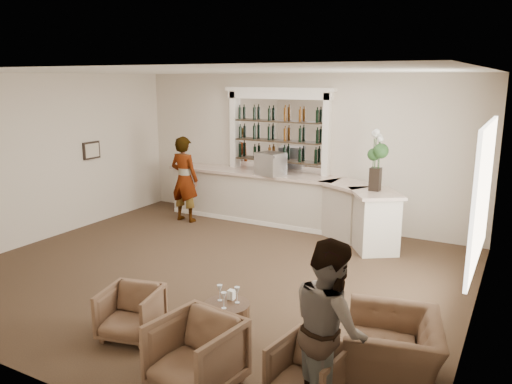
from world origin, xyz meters
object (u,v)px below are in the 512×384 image
guest (330,327)px  espresso_machine (271,164)px  armchair_left (131,313)px  armchair_far (392,351)px  armchair_right (309,373)px  armchair_center (196,355)px  flower_vase (376,156)px  sommelier (184,179)px  bar_counter (283,201)px  cocktail_table (227,322)px

guest → espresso_machine: (-3.39, 5.36, 0.50)m
espresso_machine → armchair_left: bearing=-67.6°
armchair_far → espresso_machine: (-3.83, 4.61, 1.02)m
armchair_right → espresso_machine: size_ratio=1.26×
armchair_center → flower_vase: size_ratio=0.74×
sommelier → armchair_right: size_ratio=2.77×
bar_counter → cocktail_table: bearing=-72.0°
armchair_far → sommelier: bearing=-139.1°
bar_counter → armchair_left: bearing=-85.2°
espresso_machine → armchair_center: bearing=-55.4°
armchair_center → flower_vase: bearing=93.9°
armchair_center → armchair_right: 1.18m
armchair_far → espresso_machine: size_ratio=2.01×
armchair_right → espresso_machine: (-3.18, 5.35, 1.07)m
bar_counter → guest: guest is taller
armchair_center → armchair_far: (1.77, 1.10, -0.02)m
cocktail_table → armchair_right: armchair_right is taller
armchair_center → espresso_machine: size_ratio=1.52×
armchair_center → armchair_right: armchair_center is taller
bar_counter → armchair_left: 5.31m
armchair_left → espresso_machine: 5.36m
bar_counter → armchair_right: bearing=-61.7°
bar_counter → armchair_far: bearing=-52.7°
armchair_left → flower_vase: 5.28m
armchair_left → armchair_right: size_ratio=1.01×
bar_counter → flower_vase: 2.53m
espresso_machine → sommelier: bearing=-147.0°
cocktail_table → sommelier: (-3.70, 4.11, 0.72)m
sommelier → armchair_right: (5.05, -4.73, -0.65)m
bar_counter → cocktail_table: 5.06m
sommelier → armchair_center: sommelier is taller
guest → armchair_center: bearing=64.8°
guest → espresso_machine: 6.36m
armchair_right → armchair_far: (0.65, 0.74, 0.05)m
espresso_machine → flower_vase: (2.42, -0.44, 0.40)m
armchair_far → espresso_machine: 6.08m
guest → armchair_right: size_ratio=2.52×
sommelier → armchair_center: 6.45m
guest → espresso_machine: guest is taller
sommelier → guest: 7.08m
armchair_right → armchair_left: bearing=-175.2°
flower_vase → armchair_center: bearing=-94.0°
armchair_right → espresso_machine: bearing=128.7°
bar_counter → sommelier: (-2.13, -0.69, 0.40)m
bar_counter → armchair_right: size_ratio=8.16×
guest → armchair_right: bearing=46.0°
cocktail_table → flower_vase: (0.59, 4.30, 1.54)m
sommelier → flower_vase: flower_vase is taller
bar_counter → flower_vase: size_ratio=4.99×
armchair_right → armchair_far: 0.98m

